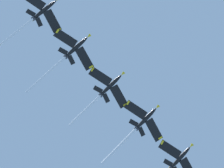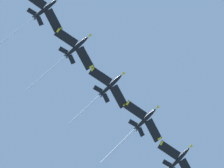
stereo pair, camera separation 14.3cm
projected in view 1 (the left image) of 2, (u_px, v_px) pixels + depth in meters
The scene contains 5 objects.
jet_far_left at pixel (175, 164), 171.30m from camera, with size 29.53×21.31×12.82m.
jet_inner_left at pixel (138, 127), 170.38m from camera, with size 27.52×20.16×13.17m.
jet_centre at pixel (105, 91), 170.46m from camera, with size 25.78×19.43×11.58m.
jet_inner_right at pixel (70, 53), 168.23m from camera, with size 28.45×20.86×12.64m.
jet_far_right at pixel (39, 14), 168.81m from camera, with size 26.15×19.17×11.98m.
Camera 1 is at (19.52, 27.78, 1.78)m, focal length 70.66 mm.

